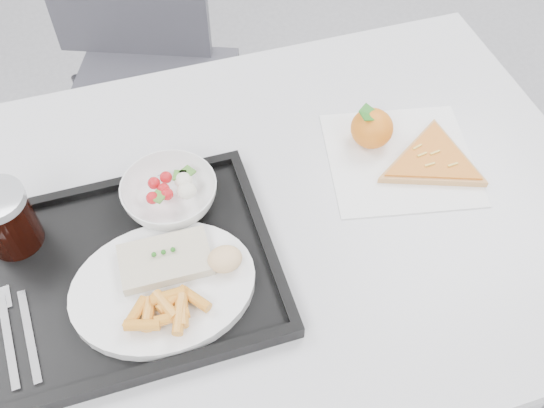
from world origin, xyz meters
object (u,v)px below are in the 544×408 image
object	(u,v)px
tray	(125,273)
tangerine	(372,128)
pizza_slice	(433,161)
salad_bowl	(170,194)
cola_glass	(6,218)
chair	(139,55)
table	(244,243)
dinner_plate	(163,287)

from	to	relation	value
tray	tangerine	size ratio (longest dim) A/B	5.05
tray	pizza_slice	xyz separation A→B (m)	(0.54, 0.07, 0.00)
salad_bowl	cola_glass	size ratio (longest dim) A/B	1.41
chair	pizza_slice	size ratio (longest dim) A/B	3.85
table	cola_glass	size ratio (longest dim) A/B	11.11
table	pizza_slice	world-z (taller)	pizza_slice
tray	pizza_slice	world-z (taller)	tray
tangerine	pizza_slice	bearing A→B (deg)	-44.69
dinner_plate	cola_glass	xyz separation A→B (m)	(-0.20, 0.15, 0.05)
dinner_plate	tangerine	xyz separation A→B (m)	(0.41, 0.20, 0.01)
dinner_plate	pizza_slice	size ratio (longest dim) A/B	1.12
dinner_plate	cola_glass	bearing A→B (deg)	142.08
cola_glass	dinner_plate	bearing A→B (deg)	-37.92
cola_glass	tangerine	world-z (taller)	cola_glass
dinner_plate	cola_glass	distance (m)	0.26
table	cola_glass	distance (m)	0.38
cola_glass	pizza_slice	xyz separation A→B (m)	(0.69, -0.04, -0.06)
chair	tray	world-z (taller)	chair
tangerine	pizza_slice	world-z (taller)	tangerine
chair	salad_bowl	bearing A→B (deg)	-92.08
dinner_plate	tangerine	size ratio (longest dim) A/B	3.03
tray	tangerine	world-z (taller)	tangerine
table	tangerine	size ratio (longest dim) A/B	13.47
tray	dinner_plate	world-z (taller)	dinner_plate
dinner_plate	cola_glass	world-z (taller)	cola_glass
salad_bowl	pizza_slice	world-z (taller)	salad_bowl
tray	cola_glass	size ratio (longest dim) A/B	4.17
tray	salad_bowl	bearing A→B (deg)	47.90
dinner_plate	salad_bowl	size ratio (longest dim) A/B	1.78
chair	pizza_slice	xyz separation A→B (m)	(0.42, -0.72, 0.22)
salad_bowl	cola_glass	world-z (taller)	cola_glass
pizza_slice	chair	bearing A→B (deg)	120.47
salad_bowl	tangerine	distance (m)	0.37
chair	salad_bowl	world-z (taller)	chair
table	tangerine	distance (m)	0.30
salad_bowl	table	bearing A→B (deg)	-27.89
tray	salad_bowl	world-z (taller)	salad_bowl
table	salad_bowl	world-z (taller)	salad_bowl
table	tangerine	xyz separation A→B (m)	(0.26, 0.10, 0.10)
dinner_plate	salad_bowl	xyz separation A→B (m)	(0.04, 0.15, 0.01)
chair	salad_bowl	size ratio (longest dim) A/B	6.11
tray	dinner_plate	distance (m)	0.07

